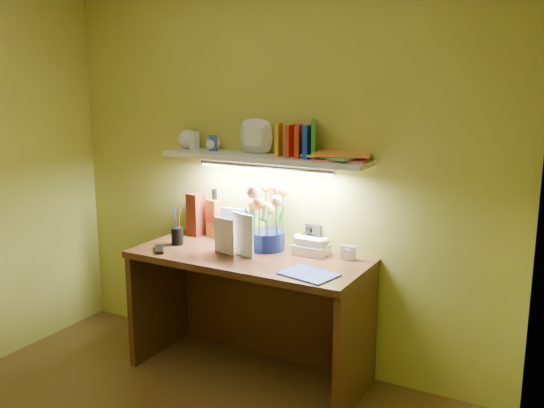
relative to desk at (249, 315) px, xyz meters
The scene contains 13 objects.
desk is the anchor object (origin of this frame).
flower_bouquet 0.59m from the desk, 78.46° to the left, with size 0.24×0.24×0.39m, color #08113D, non-canonical shape.
telephone 0.57m from the desk, 32.02° to the left, with size 0.19×0.14×0.11m, color #EEE5CB, non-canonical shape.
desk_clock 0.71m from the desk, 20.65° to the left, with size 0.08×0.04×0.08m, color #BABABF.
whisky_bottle 0.71m from the desk, 148.39° to the left, with size 0.08×0.08×0.31m, color #A74F18, non-canonical shape.
whisky_box 0.77m from the desk, 157.77° to the left, with size 0.09×0.09×0.28m, color #5C1E10.
pen_cup 0.68m from the desk, behind, with size 0.07×0.07×0.18m, color black.
art_card 0.55m from the desk, 136.98° to the left, with size 0.22×0.04×0.22m, color silver, non-canonical shape.
tv_remote 0.66m from the desk, 160.26° to the right, with size 0.04×0.16×0.02m, color black.
blue_folder 0.62m from the desk, 18.06° to the right, with size 0.28×0.20×0.01m, color blue.
desk_book_a 0.53m from the desk, behind, with size 0.16×0.02×0.22m, color beige.
desk_book_b 0.51m from the desk, behind, with size 0.18×0.02×0.25m, color silver.
wall_shelf 0.98m from the desk, 82.53° to the left, with size 1.32×0.32×0.25m.
Camera 1 is at (1.76, -1.69, 1.78)m, focal length 40.00 mm.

